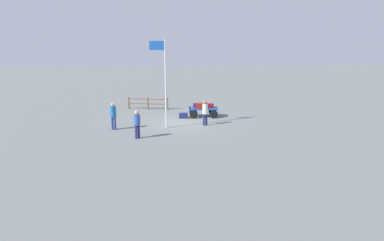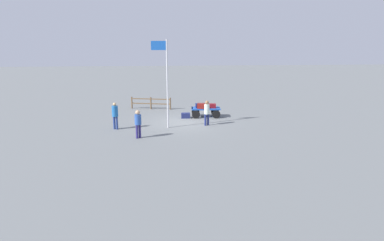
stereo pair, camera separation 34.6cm
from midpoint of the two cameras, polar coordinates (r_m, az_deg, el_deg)
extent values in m
plane|color=slate|center=(22.14, -2.05, -0.31)|extent=(120.00, 120.00, 0.00)
cube|color=#1D4DAB|center=(23.66, 1.61, 2.17)|extent=(2.16, 1.13, 0.10)
cube|color=#1D4DAB|center=(23.61, -0.80, 2.15)|extent=(0.15, 0.92, 0.10)
cylinder|color=black|center=(23.20, -0.11, 1.08)|extent=(0.60, 0.17, 0.59)
cylinder|color=black|center=(24.18, -0.21, 1.59)|extent=(0.60, 0.17, 0.59)
cylinder|color=black|center=(23.30, 3.49, 1.11)|extent=(0.60, 0.17, 0.59)
cylinder|color=black|center=(24.28, 3.25, 1.61)|extent=(0.60, 0.17, 0.59)
cube|color=navy|center=(23.61, 0.58, 2.68)|extent=(0.67, 0.37, 0.33)
cube|color=maroon|center=(23.61, 2.74, 2.63)|extent=(0.59, 0.47, 0.30)
cube|color=maroon|center=(23.30, 0.85, 2.60)|extent=(0.64, 0.50, 0.38)
cube|color=navy|center=(23.34, -1.96, 0.88)|extent=(0.63, 0.39, 0.37)
cylinder|color=navy|center=(21.28, 2.09, 0.19)|extent=(0.14, 0.14, 0.77)
cylinder|color=navy|center=(21.19, 1.62, 0.14)|extent=(0.14, 0.14, 0.77)
cylinder|color=silver|center=(21.09, 1.87, 2.03)|extent=(0.44, 0.44, 0.64)
sphere|color=#886243|center=(21.00, 1.88, 3.21)|extent=(0.24, 0.24, 0.24)
cylinder|color=navy|center=(18.63, -9.94, -1.88)|extent=(0.14, 0.14, 0.80)
cylinder|color=navy|center=(18.50, -10.42, -2.00)|extent=(0.14, 0.14, 0.80)
cylinder|color=#2D54A5|center=(18.40, -10.26, 0.11)|extent=(0.53, 0.53, 0.57)
sphere|color=tan|center=(18.31, -10.32, 1.37)|extent=(0.26, 0.26, 0.26)
cylinder|color=navy|center=(20.69, -13.93, -0.50)|extent=(0.14, 0.14, 0.83)
cylinder|color=navy|center=(20.81, -14.37, -0.45)|extent=(0.14, 0.14, 0.83)
cylinder|color=#1F61A8|center=(20.59, -14.27, 1.55)|extent=(0.51, 0.51, 0.67)
sphere|color=tan|center=(20.51, -14.34, 2.74)|extent=(0.21, 0.21, 0.21)
cylinder|color=silver|center=(20.23, -5.17, 6.31)|extent=(0.10, 0.10, 5.53)
cube|color=blue|center=(20.07, -6.78, 13.05)|extent=(0.90, 0.06, 0.55)
cylinder|color=brown|center=(26.40, -4.76, 2.98)|extent=(0.12, 0.12, 0.98)
cylinder|color=brown|center=(26.79, -8.18, 3.04)|extent=(0.12, 0.12, 0.98)
cylinder|color=brown|center=(27.27, -11.50, 3.08)|extent=(0.12, 0.12, 0.98)
cube|color=brown|center=(26.73, -8.21, 3.76)|extent=(3.19, 0.88, 0.08)
cube|color=brown|center=(26.80, -8.18, 2.93)|extent=(3.19, 0.88, 0.08)
camera|label=1|loc=(0.17, -90.62, -0.15)|focal=30.13mm
camera|label=2|loc=(0.17, 89.38, 0.15)|focal=30.13mm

